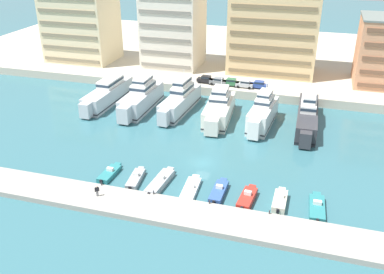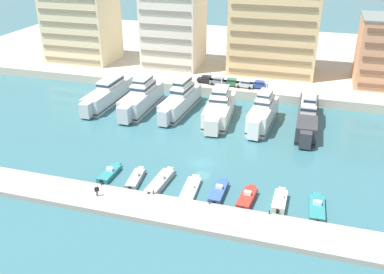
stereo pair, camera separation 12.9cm
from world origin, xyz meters
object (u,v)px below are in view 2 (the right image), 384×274
object	(u,v)px
motorboat_cream_mid_right	(280,201)
car_silver_center_left	(245,84)
motorboat_grey_left	(136,178)
car_green_mid_left	(231,82)
yacht_charcoal_center_right	(308,115)
pedestrian_near_edge	(97,190)
car_blue_center	(259,84)
motorboat_white_center_left	(190,190)
motorboat_teal_far_left	(110,173)
motorboat_blue_center	(219,191)
car_grey_left	(219,81)
motorboat_red_center_right	(247,198)
motorboat_grey_mid_left	(160,182)
yacht_silver_mid_left	(180,100)
motorboat_teal_right	(317,207)
car_black_far_left	(206,79)
yacht_silver_far_left	(108,94)
yacht_silver_left	(141,98)
yacht_white_center	(263,114)
yacht_ivory_center_left	(219,109)

from	to	relation	value
motorboat_cream_mid_right	car_silver_center_left	distance (m)	44.38
motorboat_grey_left	car_green_mid_left	distance (m)	43.30
yacht_charcoal_center_right	pedestrian_near_edge	distance (m)	45.21
motorboat_cream_mid_right	motorboat_grey_left	bearing A→B (deg)	-179.63
motorboat_grey_left	car_blue_center	world-z (taller)	car_blue_center
motorboat_grey_left	motorboat_white_center_left	world-z (taller)	motorboat_grey_left
motorboat_teal_far_left	motorboat_blue_center	distance (m)	18.06
car_grey_left	car_silver_center_left	xyz separation A→B (m)	(6.41, -0.13, 0.00)
motorboat_cream_mid_right	car_blue_center	xyz separation A→B (m)	(-9.69, 42.77, 2.44)
motorboat_red_center_right	car_blue_center	distance (m)	43.75
motorboat_blue_center	motorboat_grey_left	bearing A→B (deg)	-179.47
motorboat_grey_mid_left	yacht_silver_mid_left	bearing A→B (deg)	102.09
car_grey_left	motorboat_white_center_left	bearing A→B (deg)	-82.04
motorboat_teal_far_left	car_blue_center	size ratio (longest dim) A/B	1.46
motorboat_blue_center	car_grey_left	world-z (taller)	car_grey_left
motorboat_grey_mid_left	motorboat_white_center_left	bearing A→B (deg)	-7.93
motorboat_teal_far_left	car_green_mid_left	xyz separation A→B (m)	(10.78, 42.40, 2.60)
motorboat_teal_right	car_green_mid_left	distance (m)	47.74
car_black_far_left	pedestrian_near_edge	distance (m)	49.89
motorboat_teal_far_left	pedestrian_near_edge	distance (m)	7.32
motorboat_blue_center	car_green_mid_left	distance (m)	43.35
motorboat_teal_far_left	motorboat_grey_left	xyz separation A→B (m)	(4.68, -0.39, 0.04)
yacht_silver_far_left	yacht_silver_mid_left	bearing A→B (deg)	0.44
yacht_silver_left	motorboat_grey_mid_left	xyz separation A→B (m)	(14.74, -27.83, -2.06)
yacht_white_center	motorboat_blue_center	distance (m)	26.75
motorboat_red_center_right	motorboat_teal_right	bearing A→B (deg)	4.02
car_silver_center_left	pedestrian_near_edge	distance (m)	50.75
yacht_silver_mid_left	motorboat_teal_right	distance (m)	41.72
yacht_white_center	motorboat_teal_right	distance (m)	28.97
yacht_silver_left	yacht_charcoal_center_right	xyz separation A→B (m)	(35.20, 1.25, -0.24)
car_silver_center_left	motorboat_cream_mid_right	bearing A→B (deg)	-73.07
yacht_silver_mid_left	motorboat_grey_mid_left	xyz separation A→B (m)	(6.28, -29.33, -2.01)
motorboat_grey_left	car_grey_left	distance (m)	42.85
yacht_silver_far_left	motorboat_cream_mid_right	bearing A→B (deg)	-34.92
motorboat_grey_left	car_silver_center_left	xyz separation A→B (m)	(9.47, 42.53, 2.56)
car_grey_left	motorboat_blue_center	bearing A→B (deg)	-76.38
motorboat_white_center_left	yacht_silver_left	bearing A→B (deg)	124.73
yacht_charcoal_center_right	motorboat_red_center_right	bearing A→B (deg)	-102.93
yacht_silver_far_left	car_black_far_left	xyz separation A→B (m)	(19.17, 13.90, 0.83)
yacht_silver_left	motorboat_blue_center	distance (m)	36.79
car_silver_center_left	motorboat_blue_center	bearing A→B (deg)	-84.75
yacht_ivory_center_left	motorboat_cream_mid_right	xyz separation A→B (m)	(15.49, -27.14, -1.82)
yacht_silver_mid_left	motorboat_white_center_left	size ratio (longest dim) A/B	2.31
car_grey_left	car_black_far_left	bearing A→B (deg)	170.97
yacht_charcoal_center_right	motorboat_red_center_right	xyz separation A→B (m)	(-6.80, -29.62, -1.79)
motorboat_red_center_right	pedestrian_near_edge	distance (m)	21.78
yacht_ivory_center_left	motorboat_teal_far_left	world-z (taller)	yacht_ivory_center_left
yacht_white_center	car_blue_center	xyz separation A→B (m)	(-3.24, 16.25, 0.37)
yacht_charcoal_center_right	motorboat_white_center_left	distance (m)	33.59
yacht_charcoal_center_right	car_black_far_left	distance (m)	28.43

